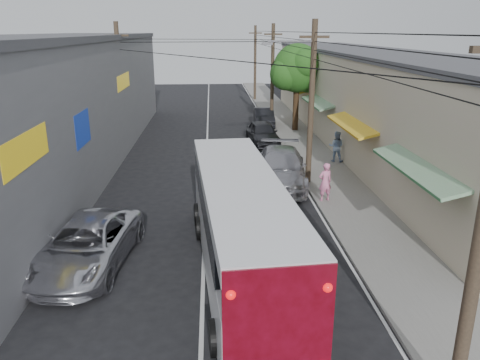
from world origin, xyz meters
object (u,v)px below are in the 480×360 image
at_px(jeepney, 87,245).
at_px(parked_suv, 281,168).
at_px(pedestrian_far, 336,146).
at_px(pedestrian_near, 325,182).
at_px(parked_car_mid, 263,133).
at_px(coach_bus, 240,225).
at_px(parked_car_far, 264,117).

bearing_deg(jeepney, parked_suv, 54.41).
relative_size(jeepney, pedestrian_far, 3.10).
bearing_deg(pedestrian_near, parked_car_mid, -99.00).
height_order(coach_bus, jeepney, coach_bus).
bearing_deg(pedestrian_far, pedestrian_near, 91.74).
height_order(pedestrian_near, pedestrian_far, pedestrian_far).
bearing_deg(coach_bus, pedestrian_far, 58.72).
bearing_deg(parked_suv, coach_bus, -99.42).
bearing_deg(pedestrian_near, coach_bus, 38.87).
distance_m(jeepney, parked_suv, 11.21).
xyz_separation_m(parked_suv, parked_car_mid, (0.02, 8.91, -0.11)).
distance_m(jeepney, pedestrian_far, 16.55).
relative_size(parked_car_mid, parked_car_far, 1.04).
bearing_deg(parked_suv, parked_car_far, 93.86).
relative_size(jeepney, pedestrian_near, 3.16).
bearing_deg(parked_suv, pedestrian_far, 51.53).
height_order(coach_bus, parked_car_mid, coach_bus).
height_order(parked_car_mid, pedestrian_near, pedestrian_near).
height_order(parked_car_far, pedestrian_far, pedestrian_far).
relative_size(coach_bus, pedestrian_far, 6.29).
xyz_separation_m(coach_bus, parked_car_mid, (2.63, 17.82, -0.89)).
distance_m(parked_suv, pedestrian_near, 3.20).
relative_size(parked_suv, pedestrian_far, 3.40).
xyz_separation_m(jeepney, pedestrian_near, (9.20, 5.46, 0.23)).
bearing_deg(parked_car_far, pedestrian_near, -85.53).
bearing_deg(parked_suv, jeepney, -125.81).
distance_m(coach_bus, jeepney, 5.12).
xyz_separation_m(parked_suv, parked_car_far, (0.80, 15.15, -0.16)).
bearing_deg(parked_suv, parked_car_mid, 96.74).
bearing_deg(coach_bus, jeepney, 167.89).
xyz_separation_m(jeepney, pedestrian_far, (11.40, 11.99, 0.24)).
relative_size(coach_bus, jeepney, 2.03).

